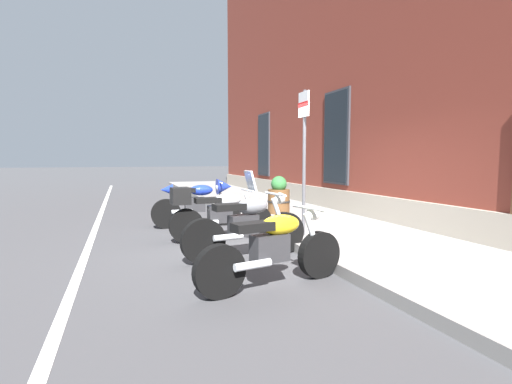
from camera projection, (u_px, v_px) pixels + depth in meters
ground_plane at (278, 244)px, 6.73m from camera, size 140.00×140.00×0.00m
sidewalk at (347, 234)px, 7.21m from camera, size 33.35×2.88×0.15m
lane_stripe at (83, 260)px, 5.65m from camera, size 33.35×0.12×0.01m
motorcycle_blue_sport at (200, 201)px, 8.40m from camera, size 0.62×2.01×1.07m
motorcycle_silver_touring at (217, 212)px, 6.97m from camera, size 0.62×2.00×1.30m
motorcycle_grey_naked at (247, 226)px, 5.73m from camera, size 0.62×2.05×0.99m
motorcycle_yellow_naked at (275, 248)px, 4.42m from camera, size 0.68×1.99×0.93m
parking_sign at (304, 143)px, 6.65m from camera, size 0.36×0.07×2.58m
barrel_planter at (279, 197)px, 9.48m from camera, size 0.58×0.58×0.94m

